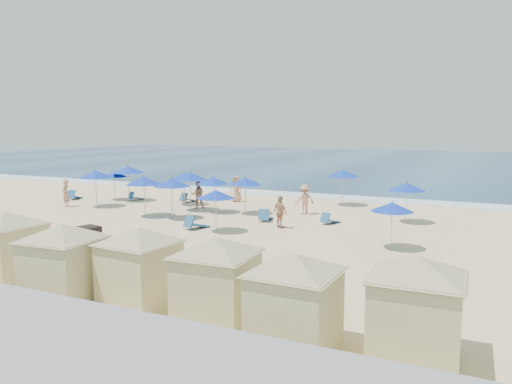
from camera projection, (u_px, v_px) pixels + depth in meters
ground at (178, 232)px, 25.45m from camera, size 160.00×160.00×0.00m
ocean at (389, 162)px, 74.56m from camera, size 160.00×80.00×0.06m
surf_line at (291, 194)px, 39.28m from camera, size 160.00×2.50×0.08m
trash_bin at (88, 236)px, 22.40m from camera, size 1.08×1.08×0.90m
cabana_1 at (7, 237)px, 17.23m from camera, size 4.29×4.29×2.69m
cabana_2 at (64, 253)px, 15.19m from camera, size 4.25×4.25×2.67m
cabana_3 at (139, 256)px, 14.94m from camera, size 4.14×4.14×2.61m
cabana_4 at (217, 269)px, 13.52m from camera, size 4.20×4.20×2.64m
cabana_5 at (295, 289)px, 11.92m from camera, size 4.16×4.16×2.61m
cabana_6 at (417, 295)px, 11.36m from camera, size 4.29×4.29×2.70m
umbrella_0 at (114, 174)px, 36.41m from camera, size 1.92×1.92×2.18m
umbrella_1 at (95, 174)px, 33.18m from camera, size 2.23×2.23×2.53m
umbrella_2 at (128, 169)px, 35.76m from camera, size 2.32×2.32×2.64m
umbrella_3 at (144, 181)px, 29.55m from camera, size 2.19×2.19×2.49m
umbrella_4 at (184, 176)px, 34.07m from camera, size 2.00×2.00×2.28m
umbrella_5 at (190, 176)px, 31.70m from camera, size 2.24×2.24×2.55m
umbrella_6 at (216, 194)px, 25.26m from camera, size 1.96×1.96×2.24m
umbrella_7 at (213, 181)px, 30.94m from camera, size 2.04×2.04×2.32m
umbrella_8 at (245, 181)px, 30.47m from camera, size 2.05×2.05×2.33m
umbrella_9 at (343, 173)px, 33.79m from camera, size 2.22×2.22×2.53m
umbrella_10 at (407, 187)px, 27.66m from camera, size 2.05×2.05×2.33m
umbrella_11 at (392, 207)px, 21.69m from camera, size 1.89×1.89×2.16m
umbrella_12 at (172, 183)px, 28.86m from camera, size 2.15×2.15×2.45m
beach_chair_0 at (74, 196)px, 36.75m from camera, size 0.94×1.46×0.74m
beach_chair_1 at (135, 197)px, 36.40m from camera, size 0.94×1.31×0.66m
beach_chair_2 at (187, 199)px, 35.40m from camera, size 0.82×1.40×0.72m
beach_chair_3 at (195, 224)px, 26.20m from camera, size 1.01×1.52×0.77m
beach_chair_4 at (265, 217)px, 28.36m from camera, size 0.86×1.45×0.74m
beach_chair_5 at (329, 220)px, 27.54m from camera, size 0.96×1.35×0.68m
beachgoer_0 at (65, 193)px, 33.29m from camera, size 0.68×0.80×1.85m
beachgoer_1 at (198, 195)px, 32.80m from camera, size 1.10×1.05×1.79m
beachgoer_2 at (280, 212)px, 26.33m from camera, size 1.09×0.85×1.73m
beachgoer_3 at (305, 200)px, 30.45m from camera, size 1.34×1.29×1.83m
beachgoer_4 at (236, 189)px, 35.60m from camera, size 0.96×0.67×1.87m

